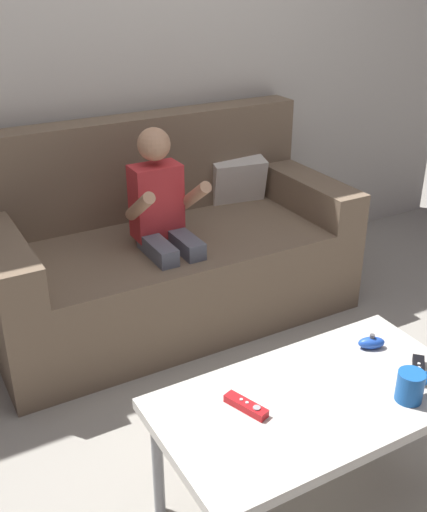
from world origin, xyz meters
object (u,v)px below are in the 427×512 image
game_remote_red_near_edge (246,406)px  game_remote_black_far_corner (418,370)px  couch (166,252)px  coffee_table (315,407)px  coffee_mug (411,386)px  person_seated_on_couch (165,224)px  nunchuk_blue (371,343)px

game_remote_red_near_edge → game_remote_black_far_corner: same height
couch → game_remote_red_near_edge: size_ratio=11.91×
coffee_table → coffee_mug: coffee_mug is taller
game_remote_red_near_edge → coffee_mug: coffee_mug is taller
game_remote_red_near_edge → coffee_mug: size_ratio=1.22×
game_remote_red_near_edge → coffee_mug: (0.44, -0.20, 0.04)m
person_seated_on_couch → nunchuk_blue: size_ratio=9.61×
game_remote_red_near_edge → nunchuk_blue: nunchuk_blue is taller
couch → coffee_table: couch is taller
coffee_mug → person_seated_on_couch: bearing=97.6°
couch → nunchuk_blue: bearing=-82.0°
person_seated_on_couch → coffee_table: bearing=-92.9°
person_seated_on_couch → nunchuk_blue: 1.08m
couch → coffee_mug: 1.50m
person_seated_on_couch → game_remote_black_far_corner: bearing=-76.8°
couch → game_remote_black_far_corner: (0.21, -1.41, 0.14)m
person_seated_on_couch → coffee_table: (-0.06, -1.15, -0.15)m
game_remote_red_near_edge → nunchuk_blue: size_ratio=1.44×
couch → coffee_mug: size_ratio=14.54×
coffee_table → person_seated_on_couch: bearing=87.1°
couch → nunchuk_blue: size_ratio=17.14×
person_seated_on_couch → game_remote_red_near_edge: person_seated_on_couch is taller
game_remote_black_far_corner → coffee_mug: (-0.11, -0.08, 0.04)m
coffee_table → nunchuk_blue: nunchuk_blue is taller
coffee_table → coffee_mug: 0.29m
coffee_table → nunchuk_blue: (0.31, 0.11, 0.06)m
game_remote_red_near_edge → game_remote_black_far_corner: 0.57m
coffee_table → game_remote_black_far_corner: size_ratio=7.71×
game_remote_red_near_edge → nunchuk_blue: (0.53, 0.06, 0.01)m
person_seated_on_couch → coffee_mug: person_seated_on_couch is taller
nunchuk_blue → coffee_mug: 0.27m
couch → person_seated_on_couch: person_seated_on_couch is taller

